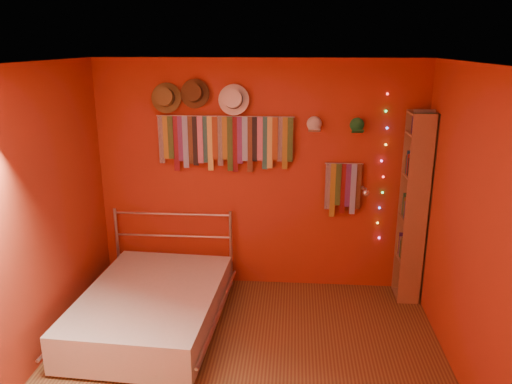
% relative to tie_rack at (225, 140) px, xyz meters
% --- Properties ---
extents(ground, '(3.50, 3.50, 0.00)m').
position_rel_tie_rack_xyz_m(ground, '(0.35, -1.68, -1.66)').
color(ground, brown).
rests_on(ground, ground).
extents(back_wall, '(3.50, 0.02, 2.50)m').
position_rel_tie_rack_xyz_m(back_wall, '(0.35, 0.07, -0.41)').
color(back_wall, '#A43A1A').
rests_on(back_wall, ground).
extents(right_wall, '(0.02, 3.50, 2.50)m').
position_rel_tie_rack_xyz_m(right_wall, '(2.10, -1.68, -0.41)').
color(right_wall, '#A43A1A').
rests_on(right_wall, ground).
extents(left_wall, '(0.02, 3.50, 2.50)m').
position_rel_tie_rack_xyz_m(left_wall, '(-1.40, -1.68, -0.41)').
color(left_wall, '#A43A1A').
rests_on(left_wall, ground).
extents(ceiling, '(3.50, 3.50, 0.02)m').
position_rel_tie_rack_xyz_m(ceiling, '(0.35, -1.68, 0.84)').
color(ceiling, white).
rests_on(ceiling, back_wall).
extents(tie_rack, '(1.45, 0.03, 0.60)m').
position_rel_tie_rack_xyz_m(tie_rack, '(0.00, 0.00, 0.00)').
color(tie_rack, '#BABABF').
rests_on(tie_rack, back_wall).
extents(small_tie_rack, '(0.40, 0.03, 0.59)m').
position_rel_tie_rack_xyz_m(small_tie_rack, '(1.26, 0.00, -0.48)').
color(small_tie_rack, '#BABABF').
rests_on(small_tie_rack, back_wall).
extents(fedora_olive, '(0.31, 0.17, 0.31)m').
position_rel_tie_rack_xyz_m(fedora_olive, '(-0.60, -0.03, 0.44)').
color(fedora_olive, brown).
rests_on(fedora_olive, back_wall).
extents(fedora_brown, '(0.30, 0.16, 0.30)m').
position_rel_tie_rack_xyz_m(fedora_brown, '(-0.30, -0.03, 0.49)').
color(fedora_brown, '#4F351C').
rests_on(fedora_brown, back_wall).
extents(fedora_white, '(0.32, 0.17, 0.31)m').
position_rel_tie_rack_xyz_m(fedora_white, '(0.10, -0.03, 0.43)').
color(fedora_white, white).
rests_on(fedora_white, back_wall).
extents(cap_white, '(0.17, 0.21, 0.17)m').
position_rel_tie_rack_xyz_m(cap_white, '(0.93, 0.01, 0.18)').
color(cap_white, white).
rests_on(cap_white, back_wall).
extents(cap_green, '(0.16, 0.20, 0.16)m').
position_rel_tie_rack_xyz_m(cap_green, '(1.37, 0.01, 0.17)').
color(cap_green, '#197332').
rests_on(cap_green, back_wall).
extents(fairy_lights, '(0.06, 0.02, 1.58)m').
position_rel_tie_rack_xyz_m(fairy_lights, '(1.66, 0.03, -0.29)').
color(fairy_lights, '#FF3333').
rests_on(fairy_lights, back_wall).
extents(reading_lamp, '(0.07, 0.31, 0.09)m').
position_rel_tie_rack_xyz_m(reading_lamp, '(1.47, -0.17, -0.48)').
color(reading_lamp, '#BABABF').
rests_on(reading_lamp, back_wall).
extents(bookshelf, '(0.25, 0.34, 2.00)m').
position_rel_tie_rack_xyz_m(bookshelf, '(2.01, -0.15, -0.64)').
color(bookshelf, '#8D5E3F').
rests_on(bookshelf, ground).
extents(bed, '(1.42, 1.86, 0.88)m').
position_rel_tie_rack_xyz_m(bed, '(-0.60, -0.96, -1.45)').
color(bed, '#BABABF').
rests_on(bed, ground).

